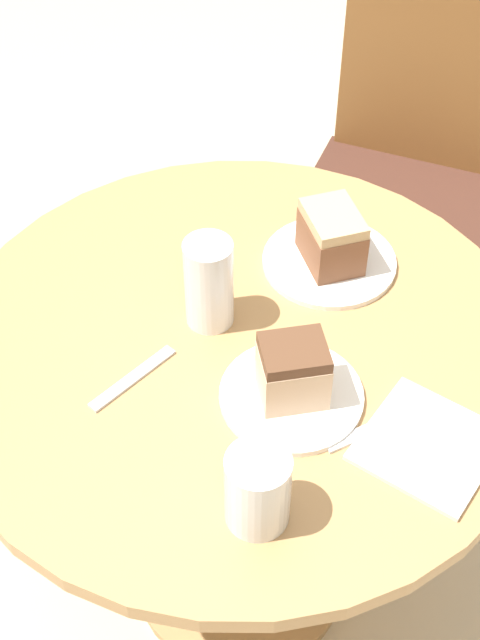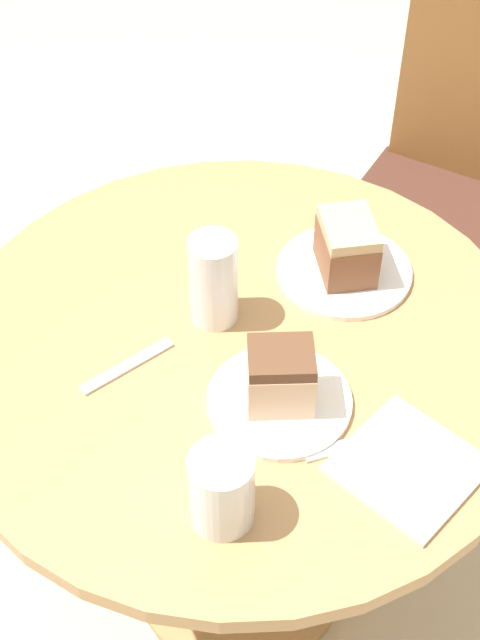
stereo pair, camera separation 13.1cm
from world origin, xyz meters
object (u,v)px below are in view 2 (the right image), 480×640
Objects in this scene: plate_near at (279,401)px; glass_lemonade at (222,492)px; cake_slice_near at (281,376)px; chair at (458,199)px; plate_far at (344,271)px; glass_water at (214,284)px; cake_slice_far at (347,247)px.

plate_near is 0.20m from glass_lemonade.
glass_lemonade is (0.05, -0.19, -0.01)m from cake_slice_near.
plate_near is (0.12, -0.86, 0.24)m from chair.
glass_lemonade reaches higher than cake_slice_near.
plate_far is at bearing 103.99° from cake_slice_near.
cake_slice_near is at bearing -76.01° from plate_far.
glass_lemonade is 0.78× the size of glass_water.
chair is 6.22× the size of glass_water.
chair reaches higher than cake_slice_near.
glass_lemonade is at bearing -76.45° from cake_slice_near.
plate_far is at bearing 103.81° from glass_lemonade.
chair reaches higher than glass_water.
cake_slice_near is 0.20m from glass_water.
cake_slice_far is at bearing -75.96° from plate_far.
cake_slice_far is at bearing 103.81° from glass_lemonade.
plate_near is 1.72× the size of cake_slice_near.
cake_slice_near is 0.89× the size of cake_slice_far.
plate_near is 0.05m from cake_slice_near.
plate_near is 1.75× the size of glass_lemonade.
cake_slice_far is 0.48m from glass_lemonade.
glass_lemonade is (0.12, -0.47, -0.01)m from cake_slice_far.
cake_slice_near is (0.07, -0.28, 0.05)m from plate_far.
chair is 0.90m from plate_near.
cake_slice_near reaches higher than plate_far.
cake_slice_far is at bearing 61.39° from glass_water.
plate_near is at bearing 0.00° from cake_slice_near.
chair reaches higher than plate_near.
cake_slice_far is at bearing 103.99° from plate_near.
chair is at bearing 94.59° from cake_slice_far.
glass_water is at bearing 155.76° from cake_slice_near.
cake_slice_near is 0.80× the size of glass_water.
plate_far is 1.45× the size of glass_water.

